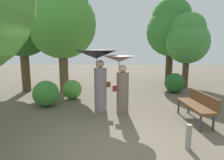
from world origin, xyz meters
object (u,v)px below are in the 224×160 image
object	(u,v)px
park_bench	(197,104)
tree_far_back	(62,18)
tree_near_right	(188,38)
person_left	(98,66)
tree_mid_left	(22,23)
tree_mid_right	(171,27)
path_marker_post	(189,137)
person_right	(121,77)

from	to	relation	value
park_bench	tree_far_back	distance (m)	6.77
tree_near_right	person_left	bearing A→B (deg)	-137.45
tree_near_right	park_bench	bearing A→B (deg)	-104.83
tree_mid_left	tree_far_back	bearing A→B (deg)	1.00
tree_mid_left	person_left	bearing A→B (deg)	-35.53
tree_near_right	tree_mid_right	xyz separation A→B (m)	(-0.51, 1.37, 0.69)
tree_mid_right	path_marker_post	distance (m)	8.36
tree_near_right	tree_mid_left	world-z (taller)	tree_mid_left
person_right	tree_near_right	distance (m)	5.56
tree_mid_right	tree_near_right	bearing A→B (deg)	-69.53
person_right	tree_far_back	world-z (taller)	tree_far_back
tree_near_right	tree_far_back	xyz separation A→B (m)	(-6.16, -1.10, 0.87)
person_left	path_marker_post	size ratio (longest dim) A/B	3.79
person_right	tree_far_back	xyz separation A→B (m)	(-2.72, 3.04, 2.26)
person_left	tree_mid_right	size ratio (longest dim) A/B	0.41
park_bench	tree_near_right	world-z (taller)	tree_near_right
person_left	path_marker_post	bearing A→B (deg)	-143.64
person_right	tree_mid_left	world-z (taller)	tree_mid_left
person_left	tree_mid_right	xyz separation A→B (m)	(3.69, 5.24, 1.73)
person_left	park_bench	distance (m)	3.24
tree_mid_left	tree_far_back	world-z (taller)	tree_far_back
person_right	tree_far_back	distance (m)	4.66
tree_near_right	tree_far_back	world-z (taller)	tree_far_back
person_left	tree_mid_left	bearing A→B (deg)	49.02
person_right	path_marker_post	distance (m)	2.72
person_right	tree_mid_left	bearing A→B (deg)	51.32
tree_near_right	path_marker_post	size ratio (longest dim) A/B	7.26
tree_mid_left	path_marker_post	world-z (taller)	tree_mid_left
park_bench	tree_far_back	world-z (taller)	tree_far_back
park_bench	tree_mid_right	size ratio (longest dim) A/B	0.31
park_bench	tree_near_right	bearing A→B (deg)	159.28
tree_mid_right	tree_far_back	distance (m)	6.17
tree_near_right	tree_mid_right	distance (m)	1.62
person_left	tree_near_right	xyz separation A→B (m)	(4.21, 3.86, 1.05)
person_right	tree_mid_left	distance (m)	5.85
tree_far_back	person_left	bearing A→B (deg)	-54.66
tree_mid_left	path_marker_post	size ratio (longest dim) A/B	9.08
tree_near_right	tree_mid_left	bearing A→B (deg)	-171.93
person_left	path_marker_post	xyz separation A→B (m)	(2.16, -2.42, -1.26)
person_right	tree_mid_right	distance (m)	6.58
person_right	tree_far_back	size ratio (longest dim) A/B	0.35
park_bench	tree_mid_right	xyz separation A→B (m)	(0.74, 6.11, 2.75)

